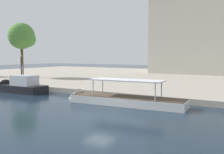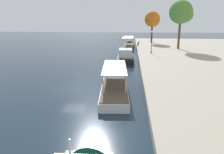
# 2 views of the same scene
# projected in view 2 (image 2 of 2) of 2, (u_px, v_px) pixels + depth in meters

# --- Properties ---
(ground_plane) EXTENTS (220.00, 220.00, 0.00)m
(ground_plane) POSITION_uv_depth(u_px,v_px,m) (74.00, 88.00, 24.81)
(ground_plane) COLOR #192838
(tour_boat_0) EXTENTS (14.99, 3.61, 4.25)m
(tour_boat_0) POSITION_uv_depth(u_px,v_px,m) (128.00, 48.00, 57.73)
(tour_boat_0) COLOR #14513D
(tour_boat_0) RESTS_ON ground_plane
(motor_yacht_1) EXTENTS (8.41, 3.03, 4.89)m
(motor_yacht_1) POSITION_uv_depth(u_px,v_px,m) (125.00, 58.00, 40.78)
(motor_yacht_1) COLOR black
(motor_yacht_1) RESTS_ON ground_plane
(tour_boat_2) EXTENTS (13.76, 3.46, 3.70)m
(tour_boat_2) POSITION_uv_depth(u_px,v_px,m) (115.00, 85.00, 24.96)
(tour_boat_2) COLOR silver
(tour_boat_2) RESTS_ON ground_plane
(mooring_bollard_1) EXTENTS (0.29, 0.29, 0.74)m
(mooring_bollard_1) POSITION_uv_depth(u_px,v_px,m) (138.00, 44.00, 59.23)
(mooring_bollard_1) COLOR #2D2D33
(mooring_bollard_1) RESTS_ON dock_promenade
(mooring_bollard_2) EXTENTS (0.26, 0.26, 0.73)m
(mooring_bollard_2) POSITION_uv_depth(u_px,v_px,m) (139.00, 43.00, 63.25)
(mooring_bollard_2) COLOR #2D2D33
(mooring_bollard_2) RESTS_ON dock_promenade
(lamp_post) EXTENTS (0.34, 0.34, 4.63)m
(lamp_post) POSITION_uv_depth(u_px,v_px,m) (152.00, 41.00, 45.16)
(lamp_post) COLOR black
(lamp_post) RESTS_ON dock_promenade
(tree_1) EXTENTS (4.91, 4.63, 9.24)m
(tree_1) POSITION_uv_depth(u_px,v_px,m) (152.00, 19.00, 65.78)
(tree_1) COLOR #4C3823
(tree_1) RESTS_ON dock_promenade
(tree_4) EXTENTS (5.44, 5.46, 11.25)m
(tree_4) POSITION_uv_depth(u_px,v_px,m) (182.00, 12.00, 50.88)
(tree_4) COLOR #4C3823
(tree_4) RESTS_ON dock_promenade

